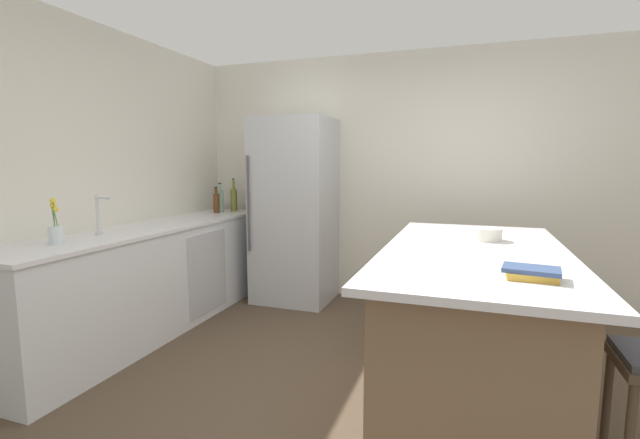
{
  "coord_description": "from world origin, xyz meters",
  "views": [
    {
      "loc": [
        0.52,
        -2.39,
        1.47
      ],
      "look_at": [
        -0.67,
        1.02,
        1.0
      ],
      "focal_mm": 24.38,
      "sensor_mm": 36.0,
      "label": 1
    }
  ],
  "objects_px": {
    "gin_bottle": "(220,200)",
    "olive_oil_bottle": "(234,199)",
    "kitchen_island": "(471,320)",
    "mixing_bowl": "(487,234)",
    "sink_faucet": "(99,214)",
    "flower_vase": "(56,231)",
    "refrigerator": "(295,211)",
    "syrup_bottle": "(216,202)",
    "cookbook_stack": "(531,273)",
    "whiskey_bottle": "(234,199)"
  },
  "relations": [
    {
      "from": "gin_bottle",
      "to": "flower_vase",
      "type": "bearing_deg",
      "value": -89.26
    },
    {
      "from": "olive_oil_bottle",
      "to": "gin_bottle",
      "type": "distance_m",
      "value": 0.15
    },
    {
      "from": "whiskey_bottle",
      "to": "cookbook_stack",
      "type": "height_order",
      "value": "whiskey_bottle"
    },
    {
      "from": "flower_vase",
      "to": "olive_oil_bottle",
      "type": "height_order",
      "value": "olive_oil_bottle"
    },
    {
      "from": "refrigerator",
      "to": "mixing_bowl",
      "type": "relative_size",
      "value": 9.59
    },
    {
      "from": "flower_vase",
      "to": "olive_oil_bottle",
      "type": "xyz_separation_m",
      "value": [
        0.09,
        2.16,
        0.06
      ]
    },
    {
      "from": "sink_faucet",
      "to": "flower_vase",
      "type": "relative_size",
      "value": 0.97
    },
    {
      "from": "syrup_bottle",
      "to": "cookbook_stack",
      "type": "distance_m",
      "value": 3.49
    },
    {
      "from": "olive_oil_bottle",
      "to": "gin_bottle",
      "type": "relative_size",
      "value": 1.15
    },
    {
      "from": "gin_bottle",
      "to": "syrup_bottle",
      "type": "distance_m",
      "value": 0.1
    },
    {
      "from": "whiskey_bottle",
      "to": "syrup_bottle",
      "type": "distance_m",
      "value": 0.3
    },
    {
      "from": "whiskey_bottle",
      "to": "gin_bottle",
      "type": "relative_size",
      "value": 1.01
    },
    {
      "from": "gin_bottle",
      "to": "cookbook_stack",
      "type": "bearing_deg",
      "value": -34.79
    },
    {
      "from": "olive_oil_bottle",
      "to": "syrup_bottle",
      "type": "relative_size",
      "value": 1.31
    },
    {
      "from": "whiskey_bottle",
      "to": "gin_bottle",
      "type": "bearing_deg",
      "value": -105.33
    },
    {
      "from": "sink_faucet",
      "to": "gin_bottle",
      "type": "distance_m",
      "value": 1.66
    },
    {
      "from": "refrigerator",
      "to": "syrup_bottle",
      "type": "relative_size",
      "value": 6.81
    },
    {
      "from": "mixing_bowl",
      "to": "refrigerator",
      "type": "bearing_deg",
      "value": 150.21
    },
    {
      "from": "kitchen_island",
      "to": "cookbook_stack",
      "type": "relative_size",
      "value": 8.21
    },
    {
      "from": "kitchen_island",
      "to": "whiskey_bottle",
      "type": "relative_size",
      "value": 6.69
    },
    {
      "from": "mixing_bowl",
      "to": "olive_oil_bottle",
      "type": "bearing_deg",
      "value": 157.06
    },
    {
      "from": "cookbook_stack",
      "to": "mixing_bowl",
      "type": "bearing_deg",
      "value": 99.27
    },
    {
      "from": "whiskey_bottle",
      "to": "olive_oil_bottle",
      "type": "xyz_separation_m",
      "value": [
        0.06,
        -0.11,
        0.02
      ]
    },
    {
      "from": "whiskey_bottle",
      "to": "refrigerator",
      "type": "bearing_deg",
      "value": -10.55
    },
    {
      "from": "kitchen_island",
      "to": "refrigerator",
      "type": "bearing_deg",
      "value": 141.8
    },
    {
      "from": "kitchen_island",
      "to": "gin_bottle",
      "type": "relative_size",
      "value": 6.79
    },
    {
      "from": "whiskey_bottle",
      "to": "gin_bottle",
      "type": "distance_m",
      "value": 0.21
    },
    {
      "from": "refrigerator",
      "to": "gin_bottle",
      "type": "distance_m",
      "value": 0.89
    },
    {
      "from": "gin_bottle",
      "to": "olive_oil_bottle",
      "type": "bearing_deg",
      "value": 37.3
    },
    {
      "from": "syrup_bottle",
      "to": "refrigerator",
      "type": "bearing_deg",
      "value": 9.5
    },
    {
      "from": "sink_faucet",
      "to": "cookbook_stack",
      "type": "distance_m",
      "value": 2.96
    },
    {
      "from": "cookbook_stack",
      "to": "kitchen_island",
      "type": "bearing_deg",
      "value": 109.99
    },
    {
      "from": "gin_bottle",
      "to": "cookbook_stack",
      "type": "height_order",
      "value": "gin_bottle"
    },
    {
      "from": "flower_vase",
      "to": "gin_bottle",
      "type": "height_order",
      "value": "gin_bottle"
    },
    {
      "from": "syrup_bottle",
      "to": "cookbook_stack",
      "type": "relative_size",
      "value": 1.07
    },
    {
      "from": "cookbook_stack",
      "to": "mixing_bowl",
      "type": "height_order",
      "value": "mixing_bowl"
    },
    {
      "from": "kitchen_island",
      "to": "syrup_bottle",
      "type": "relative_size",
      "value": 7.69
    },
    {
      "from": "refrigerator",
      "to": "gin_bottle",
      "type": "bearing_deg",
      "value": -176.84
    },
    {
      "from": "kitchen_island",
      "to": "refrigerator",
      "type": "distance_m",
      "value": 2.34
    },
    {
      "from": "cookbook_stack",
      "to": "syrup_bottle",
      "type": "bearing_deg",
      "value": 146.4
    },
    {
      "from": "kitchen_island",
      "to": "olive_oil_bottle",
      "type": "distance_m",
      "value": 3.01
    },
    {
      "from": "sink_faucet",
      "to": "olive_oil_bottle",
      "type": "xyz_separation_m",
      "value": [
        0.13,
        1.75,
        -0.01
      ]
    },
    {
      "from": "refrigerator",
      "to": "mixing_bowl",
      "type": "height_order",
      "value": "refrigerator"
    },
    {
      "from": "flower_vase",
      "to": "syrup_bottle",
      "type": "height_order",
      "value": "flower_vase"
    },
    {
      "from": "kitchen_island",
      "to": "gin_bottle",
      "type": "distance_m",
      "value": 3.07
    },
    {
      "from": "sink_faucet",
      "to": "mixing_bowl",
      "type": "relative_size",
      "value": 1.49
    },
    {
      "from": "flower_vase",
      "to": "mixing_bowl",
      "type": "distance_m",
      "value": 2.92
    },
    {
      "from": "refrigerator",
      "to": "olive_oil_bottle",
      "type": "xyz_separation_m",
      "value": [
        -0.76,
        0.04,
        0.11
      ]
    },
    {
      "from": "flower_vase",
      "to": "gin_bottle",
      "type": "relative_size",
      "value": 0.97
    },
    {
      "from": "syrup_bottle",
      "to": "cookbook_stack",
      "type": "xyz_separation_m",
      "value": [
        2.91,
        -1.93,
        -0.08
      ]
    }
  ]
}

